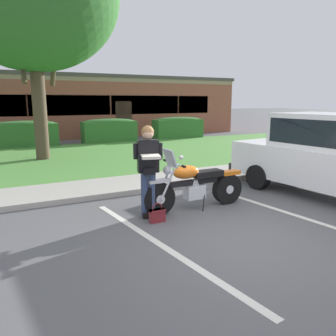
{
  "coord_description": "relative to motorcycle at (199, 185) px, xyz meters",
  "views": [
    {
      "loc": [
        -3.42,
        -4.07,
        2.14
      ],
      "look_at": [
        -0.51,
        1.6,
        0.85
      ],
      "focal_mm": 35.69,
      "sensor_mm": 36.0,
      "label": 1
    }
  ],
  "objects": [
    {
      "name": "hedge_left",
      "position": [
        -2.35,
        11.21,
        0.16
      ],
      "size": [
        2.91,
        0.9,
        1.24
      ],
      "color": "#336B2D",
      "rests_on": "ground"
    },
    {
      "name": "ground_plane",
      "position": [
        -0.08,
        -1.4,
        -0.49
      ],
      "size": [
        140.0,
        140.0,
        0.0
      ],
      "primitive_type": "plane",
      "color": "#565659"
    },
    {
      "name": "curb_strip",
      "position": [
        -0.08,
        1.6,
        -0.43
      ],
      "size": [
        60.0,
        0.2,
        0.12
      ],
      "primitive_type": "cube",
      "color": "#ADA89E",
      "rests_on": "ground"
    },
    {
      "name": "concrete_walk",
      "position": [
        -0.08,
        2.45,
        -0.45
      ],
      "size": [
        60.0,
        1.5,
        0.08
      ],
      "primitive_type": "cube",
      "color": "#ADA89E",
      "rests_on": "ground"
    },
    {
      "name": "motorcycle",
      "position": [
        0.0,
        0.0,
        0.0
      ],
      "size": [
        2.24,
        0.82,
        1.26
      ],
      "color": "black",
      "rests_on": "ground"
    },
    {
      "name": "rider_person",
      "position": [
        -1.1,
        -0.02,
        0.52
      ],
      "size": [
        0.54,
        0.64,
        1.7
      ],
      "color": "black",
      "rests_on": "ground"
    },
    {
      "name": "hedge_center_right",
      "position": [
        5.72,
        11.21,
        0.16
      ],
      "size": [
        2.87,
        0.9,
        1.24
      ],
      "color": "#336B2D",
      "rests_on": "ground"
    },
    {
      "name": "handbag",
      "position": [
        -1.07,
        -0.33,
        -0.34
      ],
      "size": [
        0.28,
        0.13,
        0.36
      ],
      "color": "maroon",
      "rests_on": "ground"
    },
    {
      "name": "stall_stripe_1",
      "position": [
        1.41,
        -1.2,
        -0.49
      ],
      "size": [
        0.66,
        4.38,
        0.01
      ],
      "primitive_type": "cube",
      "rotation": [
        0.0,
        0.0,
        0.12
      ],
      "color": "silver",
      "rests_on": "ground"
    },
    {
      "name": "hedge_center_left",
      "position": [
        1.68,
        11.21,
        0.16
      ],
      "size": [
        2.76,
        0.9,
        1.24
      ],
      "color": "#336B2D",
      "rests_on": "ground"
    },
    {
      "name": "brick_building",
      "position": [
        -1.97,
        17.53,
        1.33
      ],
      "size": [
        26.51,
        8.33,
        3.63
      ],
      "color": "#93513D",
      "rests_on": "ground"
    },
    {
      "name": "stall_stripe_0",
      "position": [
        -1.45,
        -1.2,
        -0.49
      ],
      "size": [
        0.66,
        4.38,
        0.01
      ],
      "primitive_type": "cube",
      "rotation": [
        0.0,
        0.0,
        0.12
      ],
      "color": "silver",
      "rests_on": "ground"
    },
    {
      "name": "grass_lawn",
      "position": [
        -0.08,
        7.1,
        -0.46
      ],
      "size": [
        60.0,
        7.79,
        0.06
      ],
      "primitive_type": "cube",
      "color": "#518E3D",
      "rests_on": "ground"
    }
  ]
}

